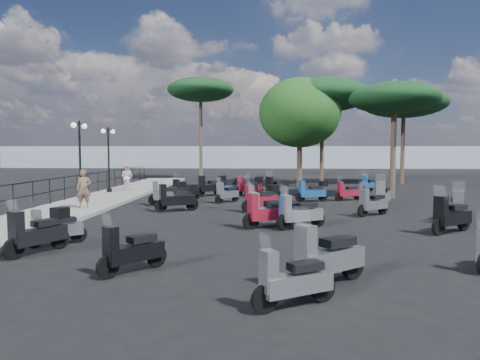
{
  "coord_description": "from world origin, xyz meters",
  "views": [
    {
      "loc": [
        1.17,
        -17.08,
        2.47
      ],
      "look_at": [
        0.34,
        1.08,
        1.2
      ],
      "focal_mm": 32.0,
      "sensor_mm": 36.0,
      "label": 1
    }
  ],
  "objects_px": {
    "scooter_10": "(293,281)",
    "scooter_22": "(457,208)",
    "scooter_2": "(177,198)",
    "broadleaf_tree": "(300,113)",
    "scooter_13": "(312,191)",
    "scooter_17": "(300,214)",
    "scooter_7": "(185,191)",
    "scooter_15": "(249,186)",
    "scooter_12": "(267,213)",
    "scooter_5": "(131,251)",
    "scooter_25": "(348,192)",
    "scooter_3": "(168,194)",
    "scooter_14": "(227,194)",
    "lamp_post_2": "(109,155)",
    "scooter_16": "(327,258)",
    "scooter_6": "(261,199)",
    "scooter_8": "(253,187)",
    "pine_1": "(404,103)",
    "lamp_post_1": "(80,154)",
    "scooter_20": "(275,188)",
    "woman": "(84,189)",
    "pine_3": "(394,99)",
    "pine_0": "(323,95)",
    "pine_2": "(201,90)",
    "scooter_23": "(451,217)",
    "scooter_26": "(368,185)",
    "scooter_19": "(372,204)",
    "scooter_0": "(55,229)",
    "scooter_24": "(383,196)",
    "scooter_9": "(228,187)",
    "scooter_4": "(211,186)",
    "scooter_11": "(268,212)",
    "scooter_18": "(295,213)",
    "scooter_1": "(38,232)"
  },
  "relations": [
    {
      "from": "scooter_10",
      "to": "scooter_14",
      "type": "distance_m",
      "value": 13.58
    },
    {
      "from": "lamp_post_1",
      "to": "scooter_13",
      "type": "bearing_deg",
      "value": 12.69
    },
    {
      "from": "scooter_26",
      "to": "scooter_17",
      "type": "bearing_deg",
      "value": 103.07
    },
    {
      "from": "scooter_16",
      "to": "scooter_11",
      "type": "bearing_deg",
      "value": -28.53
    },
    {
      "from": "pine_0",
      "to": "pine_2",
      "type": "bearing_deg",
      "value": 150.04
    },
    {
      "from": "scooter_20",
      "to": "scooter_22",
      "type": "xyz_separation_m",
      "value": [
        5.93,
        -7.77,
        0.01
      ]
    },
    {
      "from": "lamp_post_1",
      "to": "scooter_6",
      "type": "distance_m",
      "value": 9.4
    },
    {
      "from": "scooter_13",
      "to": "scooter_17",
      "type": "xyz_separation_m",
      "value": [
        -1.25,
        -7.14,
        -0.01
      ]
    },
    {
      "from": "scooter_10",
      "to": "scooter_15",
      "type": "relative_size",
      "value": 0.87
    },
    {
      "from": "scooter_9",
      "to": "scooter_14",
      "type": "xyz_separation_m",
      "value": [
        0.21,
        -3.31,
        -0.03
      ]
    },
    {
      "from": "scooter_7",
      "to": "scooter_17",
      "type": "xyz_separation_m",
      "value": [
        4.93,
        -7.46,
        0.02
      ]
    },
    {
      "from": "scooter_19",
      "to": "scooter_0",
      "type": "bearing_deg",
      "value": 82.4
    },
    {
      "from": "scooter_19",
      "to": "scooter_20",
      "type": "bearing_deg",
      "value": -9.29
    },
    {
      "from": "scooter_17",
      "to": "pine_1",
      "type": "height_order",
      "value": "pine_1"
    },
    {
      "from": "lamp_post_1",
      "to": "scooter_25",
      "type": "bearing_deg",
      "value": 14.83
    },
    {
      "from": "scooter_11",
      "to": "broadleaf_tree",
      "type": "bearing_deg",
      "value": -40.85
    },
    {
      "from": "woman",
      "to": "scooter_12",
      "type": "relative_size",
      "value": 0.96
    },
    {
      "from": "scooter_7",
      "to": "scooter_15",
      "type": "xyz_separation_m",
      "value": [
        3.11,
        2.47,
        0.04
      ]
    },
    {
      "from": "scooter_16",
      "to": "scooter_18",
      "type": "height_order",
      "value": "scooter_16"
    },
    {
      "from": "scooter_3",
      "to": "scooter_4",
      "type": "xyz_separation_m",
      "value": [
        1.49,
        3.98,
        0.02
      ]
    },
    {
      "from": "scooter_16",
      "to": "scooter_5",
      "type": "bearing_deg",
      "value": 42.49
    },
    {
      "from": "scooter_3",
      "to": "scooter_14",
      "type": "height_order",
      "value": "scooter_3"
    },
    {
      "from": "scooter_12",
      "to": "scooter_10",
      "type": "bearing_deg",
      "value": 153.81
    },
    {
      "from": "scooter_25",
      "to": "pine_2",
      "type": "distance_m",
      "value": 18.57
    },
    {
      "from": "lamp_post_2",
      "to": "pine_0",
      "type": "relative_size",
      "value": 0.48
    },
    {
      "from": "scooter_2",
      "to": "broadleaf_tree",
      "type": "distance_m",
      "value": 14.28
    },
    {
      "from": "scooter_17",
      "to": "scooter_19",
      "type": "distance_m",
      "value": 4.11
    },
    {
      "from": "scooter_24",
      "to": "scooter_26",
      "type": "bearing_deg",
      "value": -72.83
    },
    {
      "from": "lamp_post_2",
      "to": "scooter_26",
      "type": "distance_m",
      "value": 15.06
    },
    {
      "from": "scooter_7",
      "to": "scooter_10",
      "type": "bearing_deg",
      "value": 156.04
    },
    {
      "from": "lamp_post_2",
      "to": "scooter_13",
      "type": "height_order",
      "value": "lamp_post_2"
    },
    {
      "from": "scooter_0",
      "to": "scooter_7",
      "type": "height_order",
      "value": "scooter_7"
    },
    {
      "from": "scooter_1",
      "to": "pine_3",
      "type": "xyz_separation_m",
      "value": [
        12.13,
        12.51,
        4.58
      ]
    },
    {
      "from": "scooter_4",
      "to": "scooter_22",
      "type": "xyz_separation_m",
      "value": [
        9.34,
        -7.98,
        -0.05
      ]
    },
    {
      "from": "scooter_10",
      "to": "scooter_22",
      "type": "xyz_separation_m",
      "value": [
        6.23,
        8.27,
        0.07
      ]
    },
    {
      "from": "scooter_25",
      "to": "broadleaf_tree",
      "type": "relative_size",
      "value": 0.19
    },
    {
      "from": "scooter_5",
      "to": "scooter_25",
      "type": "bearing_deg",
      "value": -78.28
    },
    {
      "from": "scooter_3",
      "to": "scooter_16",
      "type": "xyz_separation_m",
      "value": [
        5.29,
        -11.16,
        -0.01
      ]
    },
    {
      "from": "woman",
      "to": "scooter_25",
      "type": "relative_size",
      "value": 1.11
    },
    {
      "from": "scooter_23",
      "to": "scooter_26",
      "type": "distance_m",
      "value": 12.79
    },
    {
      "from": "broadleaf_tree",
      "to": "scooter_23",
      "type": "bearing_deg",
      "value": -79.69
    },
    {
      "from": "scooter_16",
      "to": "pine_1",
      "type": "height_order",
      "value": "pine_1"
    },
    {
      "from": "woman",
      "to": "pine_3",
      "type": "distance_m",
      "value": 15.56
    },
    {
      "from": "scooter_5",
      "to": "scooter_26",
      "type": "bearing_deg",
      "value": -77.29
    },
    {
      "from": "scooter_19",
      "to": "scooter_26",
      "type": "distance_m",
      "value": 9.68
    },
    {
      "from": "scooter_11",
      "to": "scooter_26",
      "type": "xyz_separation_m",
      "value": [
        6.17,
        12.01,
        -0.08
      ]
    },
    {
      "from": "scooter_2",
      "to": "pine_0",
      "type": "xyz_separation_m",
      "value": [
        7.69,
        13.22,
        5.73
      ]
    },
    {
      "from": "scooter_6",
      "to": "scooter_8",
      "type": "relative_size",
      "value": 1.1
    },
    {
      "from": "scooter_6",
      "to": "scooter_15",
      "type": "xyz_separation_m",
      "value": [
        -0.62,
        6.12,
        -0.02
      ]
    },
    {
      "from": "woman",
      "to": "scooter_15",
      "type": "relative_size",
      "value": 0.98
    }
  ]
}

